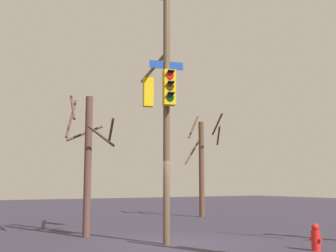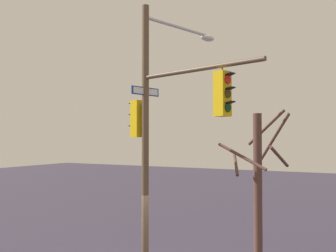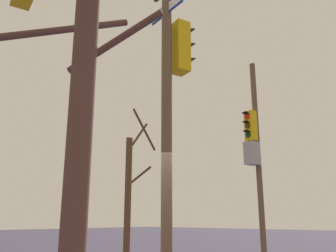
% 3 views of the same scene
% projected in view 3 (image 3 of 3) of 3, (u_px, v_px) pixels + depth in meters
% --- Properties ---
extents(main_signal_pole_assembly, '(4.48, 4.32, 8.09)m').
position_uv_depth(main_signal_pole_assembly, '(148.00, 24.00, 6.80)').
color(main_signal_pole_assembly, brown).
rests_on(main_signal_pole_assembly, ground).
extents(secondary_pole_assembly, '(0.75, 0.45, 7.09)m').
position_uv_depth(secondary_pole_assembly, '(255.00, 148.00, 12.89)').
color(secondary_pole_assembly, brown).
rests_on(secondary_pole_assembly, ground).
extents(bare_tree_across_street, '(1.93, 1.95, 5.01)m').
position_uv_depth(bare_tree_across_street, '(82.00, 81.00, 3.67)').
color(bare_tree_across_street, brown).
rests_on(bare_tree_across_street, ground).
extents(bare_tree_corner, '(1.50, 1.52, 5.35)m').
position_uv_depth(bare_tree_corner, '(130.00, 189.00, 13.73)').
color(bare_tree_corner, brown).
rests_on(bare_tree_corner, ground).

